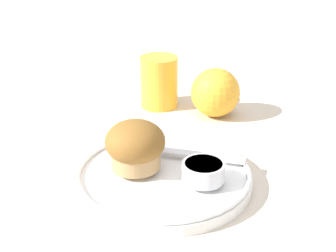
# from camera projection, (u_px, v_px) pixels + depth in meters

# --- Properties ---
(ground_plane) EXTENTS (3.00, 3.00, 0.00)m
(ground_plane) POSITION_uv_depth(u_px,v_px,m) (171.00, 184.00, 0.59)
(ground_plane) COLOR beige
(plate) EXTENTS (0.22, 0.22, 0.02)m
(plate) POSITION_uv_depth(u_px,v_px,m) (164.00, 175.00, 0.59)
(plate) COLOR white
(plate) RESTS_ON ground_plane
(muffin) EXTENTS (0.07, 0.07, 0.06)m
(muffin) POSITION_uv_depth(u_px,v_px,m) (135.00, 146.00, 0.57)
(muffin) COLOR tan
(muffin) RESTS_ON plate
(cream_ramekin) EXTENTS (0.05, 0.05, 0.02)m
(cream_ramekin) POSITION_uv_depth(u_px,v_px,m) (203.00, 171.00, 0.55)
(cream_ramekin) COLOR silver
(cream_ramekin) RESTS_ON plate
(berry_pair) EXTENTS (0.03, 0.02, 0.02)m
(berry_pair) POSITION_uv_depth(u_px,v_px,m) (150.00, 146.00, 0.62)
(berry_pair) COLOR maroon
(berry_pair) RESTS_ON plate
(butter_knife) EXTENTS (0.18, 0.03, 0.00)m
(butter_knife) POSITION_uv_depth(u_px,v_px,m) (175.00, 152.00, 0.62)
(butter_knife) COLOR silver
(butter_knife) RESTS_ON plate
(orange_fruit) EXTENTS (0.08, 0.08, 0.08)m
(orange_fruit) POSITION_uv_depth(u_px,v_px,m) (215.00, 93.00, 0.76)
(orange_fruit) COLOR #F4A82D
(orange_fruit) RESTS_ON ground_plane
(juice_glass) EXTENTS (0.06, 0.06, 0.09)m
(juice_glass) POSITION_uv_depth(u_px,v_px,m) (159.00, 82.00, 0.80)
(juice_glass) COLOR gold
(juice_glass) RESTS_ON ground_plane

